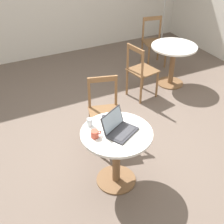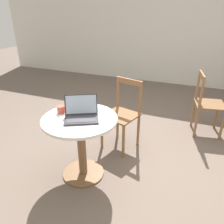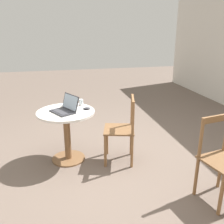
% 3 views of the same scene
% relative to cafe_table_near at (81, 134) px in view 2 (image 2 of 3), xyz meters
% --- Properties ---
extents(ground_plane, '(16.00, 16.00, 0.00)m').
position_rel_cafe_table_near_xyz_m(ground_plane, '(0.24, 0.57, -0.52)').
color(ground_plane, '#66564C').
extents(wall_back, '(9.40, 0.06, 2.70)m').
position_rel_cafe_table_near_xyz_m(wall_back, '(0.24, 3.80, 0.83)').
color(wall_back, silver).
rests_on(wall_back, ground_plane).
extents(cafe_table_near, '(0.76, 0.76, 0.71)m').
position_rel_cafe_table_near_xyz_m(cafe_table_near, '(0.00, 0.00, 0.00)').
color(cafe_table_near, brown).
rests_on(cafe_table_near, ground_plane).
extents(chair_near_back, '(0.49, 0.49, 0.91)m').
position_rel_cafe_table_near_xyz_m(chair_near_back, '(0.20, 0.72, -0.06)').
color(chair_near_back, brown).
rests_on(chair_near_back, ground_plane).
extents(chair_mid_left, '(0.46, 0.46, 0.91)m').
position_rel_cafe_table_near_xyz_m(chair_mid_left, '(1.21, 1.50, -0.06)').
color(chair_mid_left, brown).
rests_on(chair_mid_left, ground_plane).
extents(laptop, '(0.42, 0.39, 0.21)m').
position_rel_cafe_table_near_xyz_m(laptop, '(0.03, -0.01, 0.23)').
color(laptop, '#2D2D33').
rests_on(laptop, cafe_table_near).
extents(mouse, '(0.06, 0.10, 0.03)m').
position_rel_cafe_table_near_xyz_m(mouse, '(-0.01, 0.28, 0.21)').
color(mouse, '#2D2D33').
rests_on(mouse, cafe_table_near).
extents(mug, '(0.12, 0.08, 0.08)m').
position_rel_cafe_table_near_xyz_m(mug, '(-0.23, 0.03, 0.23)').
color(mug, '#C64C38').
rests_on(mug, cafe_table_near).
extents(drinking_glass, '(0.06, 0.06, 0.09)m').
position_rel_cafe_table_near_xyz_m(drinking_glass, '(-0.20, 0.23, 0.24)').
color(drinking_glass, silver).
rests_on(drinking_glass, cafe_table_near).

